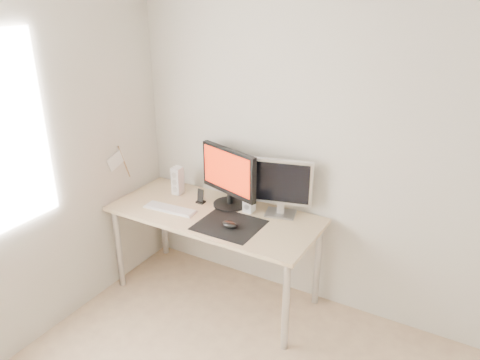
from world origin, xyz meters
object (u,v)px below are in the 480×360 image
at_px(speaker_left, 178,181).
at_px(desk, 214,222).
at_px(main_monitor, 229,175).
at_px(phone_dock, 201,199).
at_px(keyboard, 170,209).
at_px(second_monitor, 282,185).
at_px(speaker_right, 249,197).
at_px(mouse, 229,225).

bearing_deg(speaker_left, desk, -18.40).
distance_m(main_monitor, speaker_left, 0.50).
bearing_deg(phone_dock, keyboard, -121.73).
bearing_deg(second_monitor, speaker_right, -163.17).
xyz_separation_m(speaker_left, phone_dock, (0.26, -0.05, -0.08)).
bearing_deg(phone_dock, mouse, -30.08).
xyz_separation_m(keyboard, phone_dock, (0.13, 0.22, 0.03)).
relative_size(speaker_left, phone_dock, 1.98).
height_order(second_monitor, phone_dock, second_monitor).
relative_size(desk, phone_dock, 13.81).
distance_m(speaker_right, keyboard, 0.61).
distance_m(main_monitor, phone_dock, 0.32).
xyz_separation_m(desk, speaker_right, (0.21, 0.16, 0.19)).
bearing_deg(speaker_left, main_monitor, 2.01).
relative_size(mouse, speaker_right, 0.52).
height_order(mouse, keyboard, mouse).
distance_m(mouse, speaker_right, 0.31).
relative_size(desk, second_monitor, 3.59).
height_order(second_monitor, speaker_left, second_monitor).
xyz_separation_m(speaker_left, keyboard, (0.12, -0.27, -0.11)).
relative_size(main_monitor, phone_dock, 4.65).
relative_size(mouse, keyboard, 0.28).
bearing_deg(desk, mouse, -32.58).
bearing_deg(second_monitor, keyboard, -155.62).
bearing_deg(speaker_right, keyboard, -152.62).
bearing_deg(second_monitor, mouse, -121.79).
bearing_deg(phone_dock, speaker_right, 8.58).
relative_size(main_monitor, speaker_right, 2.35).
height_order(mouse, speaker_left, speaker_left).
height_order(desk, keyboard, keyboard).
distance_m(speaker_right, phone_dock, 0.41).
bearing_deg(main_monitor, speaker_left, -177.99).
bearing_deg(desk, main_monitor, 79.45).
height_order(speaker_left, phone_dock, speaker_left).
bearing_deg(desk, phone_dock, 152.98).
distance_m(main_monitor, keyboard, 0.52).
distance_m(desk, speaker_right, 0.33).
relative_size(mouse, desk, 0.07).
bearing_deg(speaker_left, speaker_right, 0.69).
xyz_separation_m(speaker_right, phone_dock, (-0.40, -0.06, -0.08)).
bearing_deg(mouse, speaker_left, 156.59).
bearing_deg(desk, second_monitor, 26.98).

